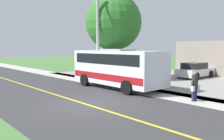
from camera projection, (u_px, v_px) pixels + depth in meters
ground_plane at (87, 105)px, 12.03m from camera, size 120.00×120.00×0.00m
road_surface at (87, 104)px, 12.03m from camera, size 8.00×100.00×0.01m
sidewalk at (152, 92)px, 15.43m from camera, size 2.40×100.00×0.01m
road_centre_line at (87, 104)px, 12.03m from camera, size 0.16×100.00×0.00m
shuttle_bus_front at (117, 67)px, 16.88m from camera, size 2.79×7.41×2.78m
pedestrian_waiting at (195, 85)px, 12.75m from camera, size 0.72×0.34×1.60m
street_light_pole at (96, 33)px, 18.95m from camera, size 1.97×0.24×7.31m
parked_car_near at (195, 70)px, 22.70m from camera, size 4.44×2.09×1.45m
tree_curbside at (113, 22)px, 21.11m from camera, size 5.02×5.02×7.65m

